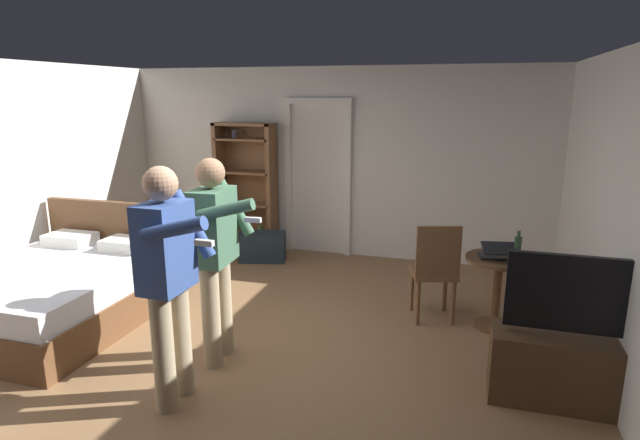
# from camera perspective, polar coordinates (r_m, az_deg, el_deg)

# --- Properties ---
(ground_plane) EXTENTS (6.68, 6.68, 0.00)m
(ground_plane) POSITION_cam_1_polar(r_m,az_deg,el_deg) (4.67, -9.01, -14.30)
(ground_plane) COLOR olive
(wall_back) EXTENTS (6.04, 0.12, 2.54)m
(wall_back) POSITION_cam_1_polar(r_m,az_deg,el_deg) (7.10, 1.40, 6.35)
(wall_back) COLOR silver
(wall_back) RESTS_ON ground_plane
(doorway_frame) EXTENTS (0.93, 0.08, 2.13)m
(doorway_frame) POSITION_cam_1_polar(r_m,az_deg,el_deg) (7.08, -0.23, 5.96)
(doorway_frame) COLOR white
(doorway_frame) RESTS_ON ground_plane
(bed) EXTENTS (1.68, 1.99, 1.02)m
(bed) POSITION_cam_1_polar(r_m,az_deg,el_deg) (5.74, -26.84, -6.93)
(bed) COLOR brown
(bed) RESTS_ON ground_plane
(bookshelf) EXTENTS (0.84, 0.32, 1.80)m
(bookshelf) POSITION_cam_1_polar(r_m,az_deg,el_deg) (7.33, -8.07, 4.08)
(bookshelf) COLOR brown
(bookshelf) RESTS_ON ground_plane
(tv_flatscreen) EXTENTS (1.08, 0.40, 1.12)m
(tv_flatscreen) POSITION_cam_1_polar(r_m,az_deg,el_deg) (4.22, 25.83, -13.85)
(tv_flatscreen) COLOR #4C331E
(tv_flatscreen) RESTS_ON ground_plane
(side_table) EXTENTS (0.62, 0.62, 0.70)m
(side_table) POSITION_cam_1_polar(r_m,az_deg,el_deg) (5.18, 19.01, -6.35)
(side_table) COLOR brown
(side_table) RESTS_ON ground_plane
(laptop) EXTENTS (0.37, 0.38, 0.16)m
(laptop) POSITION_cam_1_polar(r_m,az_deg,el_deg) (5.05, 19.02, -3.49)
(laptop) COLOR black
(laptop) RESTS_ON side_table
(bottle_on_table) EXTENTS (0.06, 0.06, 0.29)m
(bottle_on_table) POSITION_cam_1_polar(r_m,az_deg,el_deg) (5.01, 20.95, -2.97)
(bottle_on_table) COLOR #334C2E
(bottle_on_table) RESTS_ON side_table
(wooden_chair) EXTENTS (0.52, 0.52, 0.99)m
(wooden_chair) POSITION_cam_1_polar(r_m,az_deg,el_deg) (5.13, 12.57, -5.22)
(wooden_chair) COLOR brown
(wooden_chair) RESTS_ON ground_plane
(person_blue_shirt) EXTENTS (0.64, 0.54, 1.73)m
(person_blue_shirt) POSITION_cam_1_polar(r_m,az_deg,el_deg) (3.72, -16.40, -5.56)
(person_blue_shirt) COLOR tan
(person_blue_shirt) RESTS_ON ground_plane
(person_striped_shirt) EXTENTS (0.66, 0.57, 1.70)m
(person_striped_shirt) POSITION_cam_1_polar(r_m,az_deg,el_deg) (4.24, -11.49, -2.96)
(person_striped_shirt) COLOR tan
(person_striped_shirt) RESTS_ON ground_plane
(suitcase_dark) EXTENTS (0.50, 0.36, 0.40)m
(suitcase_dark) POSITION_cam_1_polar(r_m,az_deg,el_deg) (7.28, -12.22, -2.38)
(suitcase_dark) COLOR black
(suitcase_dark) RESTS_ON ground_plane
(suitcase_small) EXTENTS (0.66, 0.43, 0.39)m
(suitcase_small) POSITION_cam_1_polar(r_m,az_deg,el_deg) (6.95, -6.37, -2.95)
(suitcase_small) COLOR #1E2D38
(suitcase_small) RESTS_ON ground_plane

